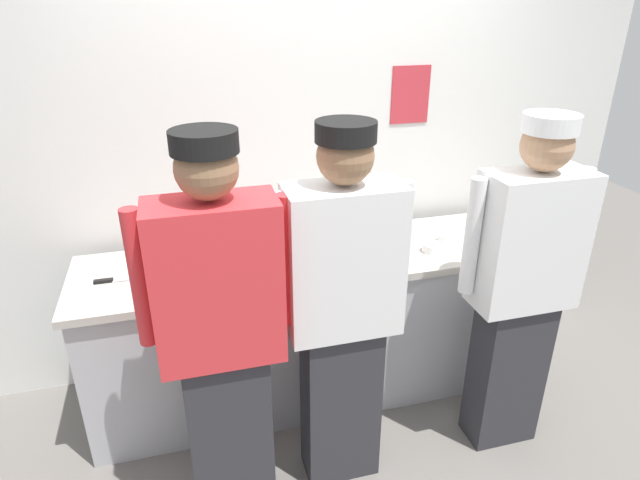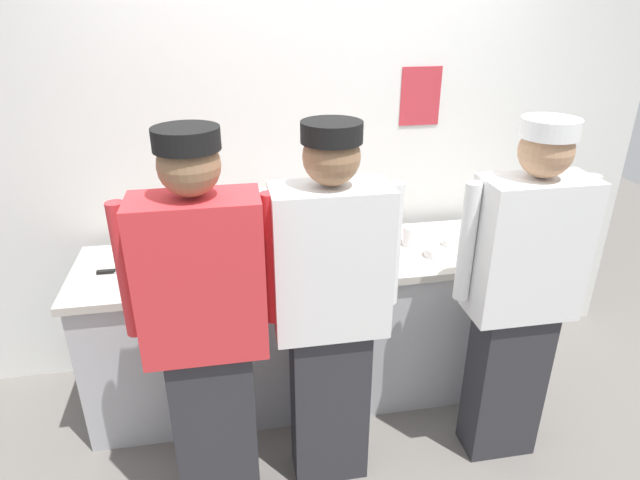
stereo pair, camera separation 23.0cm
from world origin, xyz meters
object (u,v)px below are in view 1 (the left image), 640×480
Objects in this scene: chef_far_right at (522,284)px; ramekin_orange_sauce at (152,259)px; ramekin_green_sauce at (432,247)px; squeeze_bottle_primary at (362,229)px; chef_center at (342,307)px; ramekin_red_sauce at (445,237)px; sheet_tray at (320,254)px; squeeze_bottle_secondary at (235,236)px; chef_near_left at (221,332)px; chefs_knife at (118,280)px; deli_cup at (407,232)px; mixing_bowl_steel at (221,261)px; plate_stack_front at (495,238)px.

ramekin_orange_sauce is (-1.68, 0.75, -0.01)m from chef_far_right.
squeeze_bottle_primary is at bearing 148.14° from ramekin_green_sauce.
chef_center is at bearing 179.50° from chef_far_right.
ramekin_red_sauce reaches higher than ramekin_orange_sauce.
sheet_tray is 5.11× the size of ramekin_orange_sauce.
squeeze_bottle_primary is 0.48m from ramekin_red_sauce.
squeeze_bottle_primary is 1.01× the size of squeeze_bottle_secondary.
chefs_knife is (-0.43, 0.65, -0.05)m from chef_near_left.
squeeze_bottle_secondary is 0.95m from deli_cup.
squeeze_bottle_secondary reaches higher than deli_cup.
ramekin_green_sauce is (-0.22, 0.49, -0.01)m from chef_far_right.
chefs_knife is (-1.02, -0.00, -0.01)m from sheet_tray.
ramekin_red_sauce is (0.13, 0.11, -0.00)m from ramekin_green_sauce.
ramekin_red_sauce is at bearing -11.84° from squeeze_bottle_primary.
chef_near_left is at bearing -138.62° from squeeze_bottle_primary.
chef_far_right is (0.88, -0.01, -0.01)m from chef_center.
squeeze_bottle_secondary is at bearing 4.75° from ramekin_orange_sauce.
squeeze_bottle_primary reaches higher than mixing_bowl_steel.
chef_far_right reaches higher than chefs_knife.
squeeze_bottle_secondary is 0.64× the size of chefs_knife.
sheet_tray is at bearing -23.51° from squeeze_bottle_secondary.
ramekin_green_sauce is at bearing 36.03° from chef_center.
plate_stack_front is 2.02× the size of ramekin_green_sauce.
chef_far_right is at bearing -36.22° from sheet_tray.
squeeze_bottle_secondary is 1.06m from ramekin_green_sauce.
chef_far_right is 0.89m from squeeze_bottle_primary.
ramekin_green_sauce is 1.27× the size of ramekin_orange_sauce.
squeeze_bottle_secondary is (0.10, 0.22, 0.03)m from mixing_bowl_steel.
ramekin_red_sauce is (1.25, 0.03, -0.03)m from mixing_bowl_steel.
chef_center is at bearing -96.02° from sheet_tray.
mixing_bowl_steel is 0.80m from squeeze_bottle_primary.
chef_far_right is at bearing -32.27° from squeeze_bottle_secondary.
plate_stack_front is 1.87m from ramekin_orange_sauce.
chef_near_left is 8.18× the size of plate_stack_front.
plate_stack_front is 0.99m from sheet_tray.
chef_center reaches higher than ramekin_red_sauce.
ramekin_red_sauce is at bearing 39.15° from ramekin_green_sauce.
chef_far_right is 0.71m from deli_cup.
sheet_tray is at bearing 0.27° from chefs_knife.
mixing_bowl_steel and deli_cup have the same top height.
chef_center reaches higher than mixing_bowl_steel.
plate_stack_front is at bearing 71.30° from chef_far_right.
ramekin_green_sauce reaches higher than chefs_knife.
squeeze_bottle_secondary is (-0.69, 0.09, -0.00)m from squeeze_bottle_primary.
chef_center is 0.81m from ramekin_green_sauce.
mixing_bowl_steel reaches higher than plate_stack_front.
chef_near_left is 0.88m from sheet_tray.
squeeze_bottle_secondary is (-0.42, 0.18, 0.07)m from sheet_tray.
chef_far_right reaches higher than mixing_bowl_steel.
squeeze_bottle_secondary is at bearing 168.73° from plate_stack_front.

